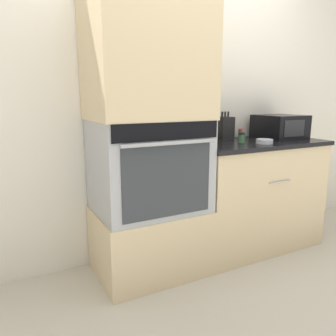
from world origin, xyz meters
TOP-DOWN VIEW (x-y plane):
  - ground_plane at (0.00, 0.00)m, footprint 12.00×12.00m
  - wall_back at (0.00, 0.63)m, footprint 8.00×0.05m
  - oven_cabinet_base at (-0.39, 0.30)m, footprint 0.79×0.60m
  - wall_oven at (-0.39, 0.30)m, footprint 0.76×0.64m
  - oven_cabinet_upper at (-0.39, 0.30)m, footprint 0.79×0.60m
  - counter_unit at (0.59, 0.30)m, footprint 1.20×0.63m
  - microwave at (0.93, 0.36)m, footprint 0.38×0.38m
  - knife_block at (0.42, 0.49)m, footprint 0.13×0.12m
  - bowl at (0.54, 0.14)m, footprint 0.13×0.13m
  - condiment_jar_near at (0.42, 0.26)m, footprint 0.05×0.05m
  - condiment_jar_mid at (0.63, 0.53)m, footprint 0.04×0.04m

SIDE VIEW (x-z plane):
  - ground_plane at x=0.00m, z-range 0.00..0.00m
  - oven_cabinet_base at x=-0.39m, z-range 0.00..0.49m
  - counter_unit at x=0.59m, z-range 0.00..0.94m
  - wall_oven at x=-0.39m, z-range 0.49..1.14m
  - bowl at x=0.54m, z-range 0.94..0.97m
  - condiment_jar_mid at x=0.63m, z-range 0.94..1.02m
  - condiment_jar_near at x=0.42m, z-range 0.94..1.02m
  - knife_block at x=0.42m, z-range 0.92..1.16m
  - microwave at x=0.93m, z-range 0.94..1.14m
  - wall_back at x=0.00m, z-range 0.00..2.50m
  - oven_cabinet_upper at x=-0.39m, z-range 1.14..1.99m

